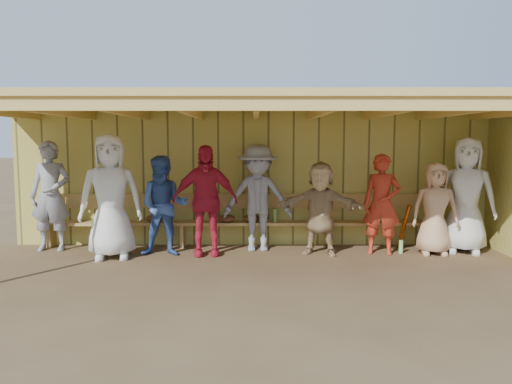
# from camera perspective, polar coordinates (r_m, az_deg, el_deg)

# --- Properties ---
(ground) EXTENTS (90.00, 90.00, 0.00)m
(ground) POSITION_cam_1_polar(r_m,az_deg,el_deg) (7.82, 0.00, -7.95)
(ground) COLOR brown
(ground) RESTS_ON ground
(player_a) EXTENTS (0.69, 0.45, 1.87)m
(player_a) POSITION_cam_1_polar(r_m,az_deg,el_deg) (9.14, -22.42, -0.41)
(player_a) COLOR gray
(player_a) RESTS_ON ground
(player_b) EXTENTS (1.08, 0.81, 1.98)m
(player_b) POSITION_cam_1_polar(r_m,az_deg,el_deg) (8.20, -16.30, -0.49)
(player_b) COLOR white
(player_b) RESTS_ON ground
(player_c) EXTENTS (0.81, 0.64, 1.63)m
(player_c) POSITION_cam_1_polar(r_m,az_deg,el_deg) (8.22, -10.47, -1.57)
(player_c) COLOR #38579C
(player_c) RESTS_ON ground
(player_d) EXTENTS (1.09, 0.53, 1.80)m
(player_d) POSITION_cam_1_polar(r_m,az_deg,el_deg) (8.14, -5.86, -0.97)
(player_d) COLOR red
(player_d) RESTS_ON ground
(player_e) EXTENTS (1.18, 0.70, 1.81)m
(player_e) POSITION_cam_1_polar(r_m,az_deg,el_deg) (8.46, 0.20, -0.66)
(player_e) COLOR gray
(player_e) RESTS_ON ground
(player_f) EXTENTS (1.49, 0.78, 1.53)m
(player_f) POSITION_cam_1_polar(r_m,az_deg,el_deg) (8.23, 7.36, -1.86)
(player_f) COLOR tan
(player_f) RESTS_ON ground
(player_g) EXTENTS (0.69, 0.54, 1.66)m
(player_g) POSITION_cam_1_polar(r_m,az_deg,el_deg) (8.45, 14.18, -1.36)
(player_g) COLOR #B7301D
(player_g) RESTS_ON ground
(player_h) EXTENTS (0.79, 0.56, 1.52)m
(player_h) POSITION_cam_1_polar(r_m,az_deg,el_deg) (8.67, 19.78, -1.81)
(player_h) COLOR tan
(player_h) RESTS_ON ground
(player_extra) EXTENTS (1.09, 0.88, 1.93)m
(player_extra) POSITION_cam_1_polar(r_m,az_deg,el_deg) (8.97, 22.87, -0.36)
(player_extra) COLOR silver
(player_extra) RESTS_ON ground
(dugout_structure) EXTENTS (8.80, 3.20, 2.50)m
(dugout_structure) POSITION_cam_1_polar(r_m,az_deg,el_deg) (8.29, 2.69, 4.68)
(dugout_structure) COLOR tan
(dugout_structure) RESTS_ON ground
(bench) EXTENTS (7.60, 0.34, 0.93)m
(bench) POSITION_cam_1_polar(r_m,az_deg,el_deg) (8.81, -0.01, -2.86)
(bench) COLOR tan
(bench) RESTS_ON ground
(dugout_equipment) EXTENTS (5.62, 0.62, 0.80)m
(dugout_equipment) POSITION_cam_1_polar(r_m,az_deg,el_deg) (8.69, -1.43, -3.24)
(dugout_equipment) COLOR #D15B18
(dugout_equipment) RESTS_ON ground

